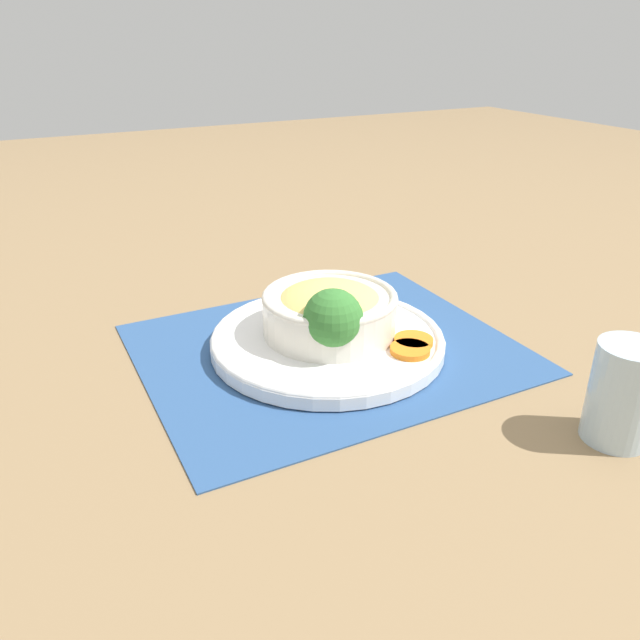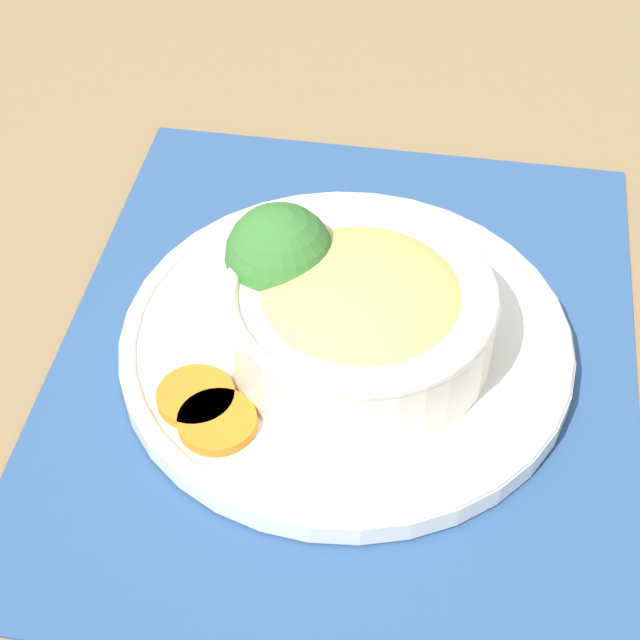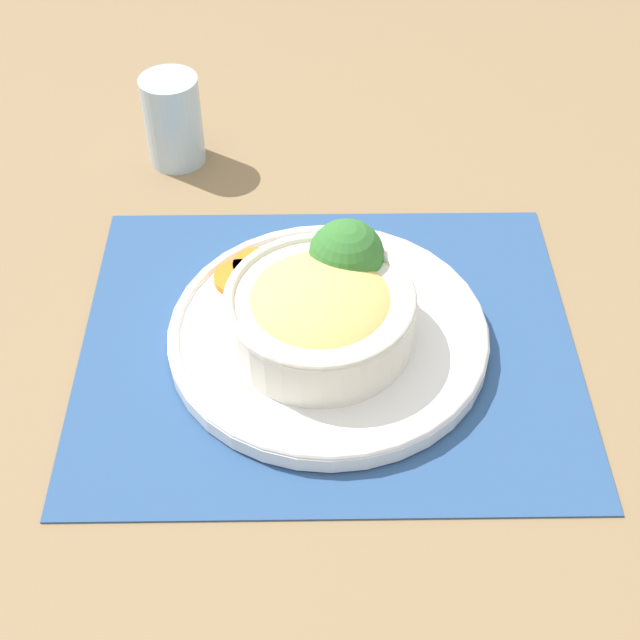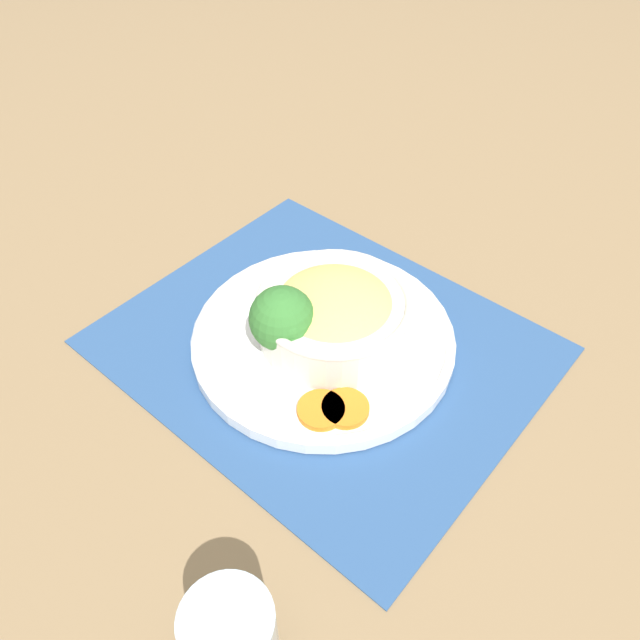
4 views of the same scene
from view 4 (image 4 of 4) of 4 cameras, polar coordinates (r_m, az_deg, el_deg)
name	(u,v)px [view 4 (image 4 of 4)]	position (r m, az deg, el deg)	size (l,w,h in m)	color
ground_plane	(323,346)	(0.74, 0.29, -2.37)	(4.00, 4.00, 0.00)	#8C704C
placemat	(323,345)	(0.74, 0.30, -2.26)	(0.48, 0.39, 0.00)	#2D5184
plate	(323,337)	(0.73, 0.30, -1.55)	(0.31, 0.31, 0.02)	white
bowl	(334,312)	(0.70, 1.32, 0.69)	(0.18, 0.18, 0.07)	silver
broccoli_floret	(283,320)	(0.67, -3.45, 0.03)	(0.07, 0.07, 0.09)	#759E51
carrot_slice_near	(321,410)	(0.65, 0.09, -8.23)	(0.05, 0.05, 0.01)	orange
carrot_slice_middle	(345,408)	(0.65, 2.33, -8.06)	(0.05, 0.05, 0.01)	orange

